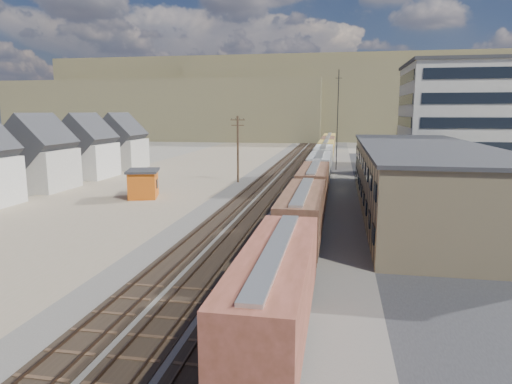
% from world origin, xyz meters
% --- Properties ---
extents(ground, '(300.00, 300.00, 0.00)m').
position_xyz_m(ground, '(0.00, 0.00, 0.00)').
color(ground, '#6B6356').
rests_on(ground, ground).
extents(ballast_bed, '(18.00, 200.00, 0.06)m').
position_xyz_m(ballast_bed, '(0.00, 50.00, 0.03)').
color(ballast_bed, '#4C4742').
rests_on(ballast_bed, ground).
extents(dirt_yard, '(24.00, 180.00, 0.03)m').
position_xyz_m(dirt_yard, '(-20.00, 40.00, 0.01)').
color(dirt_yard, '#7F7257').
rests_on(dirt_yard, ground).
extents(asphalt_lot, '(26.00, 120.00, 0.04)m').
position_xyz_m(asphalt_lot, '(22.00, 35.00, 0.02)').
color(asphalt_lot, '#232326').
rests_on(asphalt_lot, ground).
extents(rail_tracks, '(11.40, 200.00, 0.24)m').
position_xyz_m(rail_tracks, '(-0.55, 50.00, 0.11)').
color(rail_tracks, black).
rests_on(rail_tracks, ground).
extents(freight_train, '(3.00, 119.74, 4.46)m').
position_xyz_m(freight_train, '(3.80, 47.58, 2.79)').
color(freight_train, black).
rests_on(freight_train, ground).
extents(warehouse, '(12.40, 40.40, 7.25)m').
position_xyz_m(warehouse, '(14.98, 25.00, 3.65)').
color(warehouse, tan).
rests_on(warehouse, ground).
extents(office_tower, '(22.60, 18.60, 18.45)m').
position_xyz_m(office_tower, '(27.95, 54.95, 9.26)').
color(office_tower, '#9E998E').
rests_on(office_tower, ground).
extents(utility_pole_north, '(2.20, 0.32, 10.00)m').
position_xyz_m(utility_pole_north, '(-8.50, 42.00, 5.30)').
color(utility_pole_north, '#382619').
rests_on(utility_pole_north, ground).
extents(radio_mast, '(1.20, 0.16, 18.00)m').
position_xyz_m(radio_mast, '(6.00, 60.00, 9.12)').
color(radio_mast, black).
rests_on(radio_mast, ground).
extents(townhouse_row, '(8.15, 68.16, 10.47)m').
position_xyz_m(townhouse_row, '(-34.00, 25.00, 4.34)').
color(townhouse_row, '#B7B2A8').
rests_on(townhouse_row, ground).
extents(hills_north, '(265.00, 80.00, 32.00)m').
position_xyz_m(hills_north, '(0.17, 167.92, 14.10)').
color(hills_north, brown).
rests_on(hills_north, ground).
extents(maintenance_shed, '(4.93, 5.67, 3.52)m').
position_xyz_m(maintenance_shed, '(-17.45, 27.90, 1.80)').
color(maintenance_shed, '#C65612').
rests_on(maintenance_shed, ground).
extents(parked_car_blue, '(5.86, 4.64, 1.48)m').
position_xyz_m(parked_car_blue, '(24.57, 45.92, 0.74)').
color(parked_car_blue, navy).
rests_on(parked_car_blue, ground).
extents(parked_car_far, '(2.67, 4.30, 1.37)m').
position_xyz_m(parked_car_far, '(27.51, 51.39, 0.68)').
color(parked_car_far, silver).
rests_on(parked_car_far, ground).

